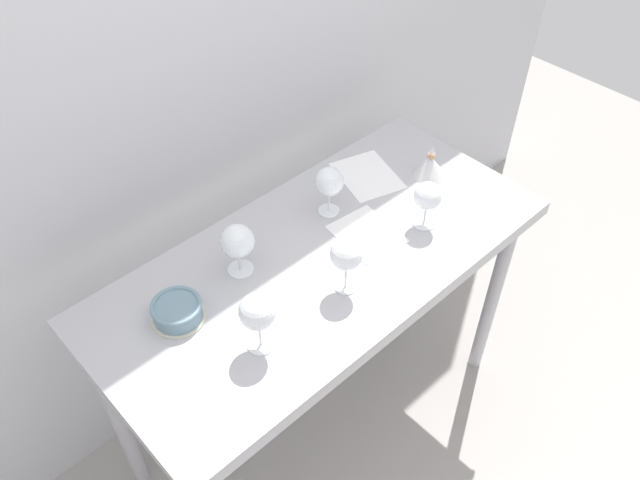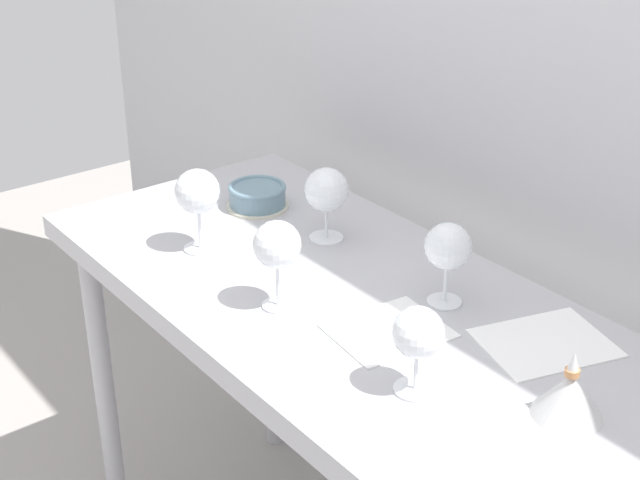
# 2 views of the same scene
# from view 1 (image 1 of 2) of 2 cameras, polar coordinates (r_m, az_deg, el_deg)

# --- Properties ---
(ground_plane) EXTENTS (6.00, 6.00, 0.00)m
(ground_plane) POSITION_cam_1_polar(r_m,az_deg,el_deg) (2.63, -0.01, -15.10)
(ground_plane) COLOR #A09B95
(back_wall) EXTENTS (3.80, 0.04, 2.60)m
(back_wall) POSITION_cam_1_polar(r_m,az_deg,el_deg) (1.97, -10.13, 14.44)
(back_wall) COLOR silver
(back_wall) RESTS_ON ground_plane
(steel_counter) EXTENTS (1.40, 0.65, 0.90)m
(steel_counter) POSITION_cam_1_polar(r_m,az_deg,el_deg) (1.98, 0.10, -3.55)
(steel_counter) COLOR #AEAEB3
(steel_counter) RESTS_ON ground_plane
(wine_glass_near_left) EXTENTS (0.10, 0.10, 0.18)m
(wine_glass_near_left) POSITION_cam_1_polar(r_m,az_deg,el_deg) (1.60, -5.48, -6.37)
(wine_glass_near_left) COLOR white
(wine_glass_near_left) RESTS_ON steel_counter
(wine_glass_near_right) EXTENTS (0.09, 0.09, 0.15)m
(wine_glass_near_right) POSITION_cam_1_polar(r_m,az_deg,el_deg) (1.96, 9.42, 3.72)
(wine_glass_near_right) COLOR white
(wine_glass_near_right) RESTS_ON steel_counter
(wine_glass_near_center) EXTENTS (0.09, 0.09, 0.18)m
(wine_glass_near_center) POSITION_cam_1_polar(r_m,az_deg,el_deg) (1.73, 2.34, -1.34)
(wine_glass_near_center) COLOR white
(wine_glass_near_center) RESTS_ON steel_counter
(wine_glass_far_left) EXTENTS (0.10, 0.10, 0.16)m
(wine_glass_far_left) POSITION_cam_1_polar(r_m,az_deg,el_deg) (1.80, -7.26, -0.17)
(wine_glass_far_left) COLOR white
(wine_glass_far_left) RESTS_ON steel_counter
(wine_glass_far_right) EXTENTS (0.09, 0.09, 0.17)m
(wine_glass_far_right) POSITION_cam_1_polar(r_m,az_deg,el_deg) (1.97, 0.81, 5.06)
(wine_glass_far_right) COLOR white
(wine_glass_far_right) RESTS_ON steel_counter
(tasting_sheet_upper) EXTENTS (0.24, 0.27, 0.00)m
(tasting_sheet_upper) POSITION_cam_1_polar(r_m,az_deg,el_deg) (2.18, 4.16, 5.65)
(tasting_sheet_upper) COLOR white
(tasting_sheet_upper) RESTS_ON steel_counter
(tasting_sheet_lower) EXTENTS (0.19, 0.22, 0.00)m
(tasting_sheet_lower) POSITION_cam_1_polar(r_m,az_deg,el_deg) (1.97, 4.13, 0.53)
(tasting_sheet_lower) COLOR white
(tasting_sheet_lower) RESTS_ON steel_counter
(tasting_bowl) EXTENTS (0.15, 0.15, 0.06)m
(tasting_bowl) POSITION_cam_1_polar(r_m,az_deg,el_deg) (1.77, -12.42, -6.06)
(tasting_bowl) COLOR beige
(tasting_bowl) RESTS_ON steel_counter
(decanter_funnel) EXTENTS (0.12, 0.12, 0.12)m
(decanter_funnel) POSITION_cam_1_polar(r_m,az_deg,el_deg) (2.19, 9.61, 6.46)
(decanter_funnel) COLOR silver
(decanter_funnel) RESTS_ON steel_counter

